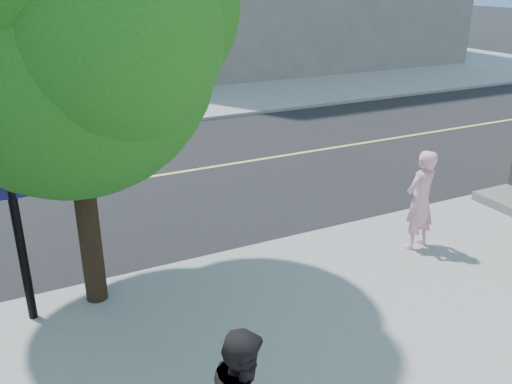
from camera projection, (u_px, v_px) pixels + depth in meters
ground at (58, 296)px, 8.35m from camera, size 140.00×140.00×0.00m
road_ew at (29, 196)px, 12.08m from camera, size 140.00×9.00×0.01m
sidewalk_ne at (246, 57)px, 31.79m from camera, size 29.00×25.00×0.12m
man_on_phone at (420, 200)px, 9.30m from camera, size 0.71×0.53×1.76m
street_tree at (70, 11)px, 6.65m from camera, size 4.72×4.29×6.27m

